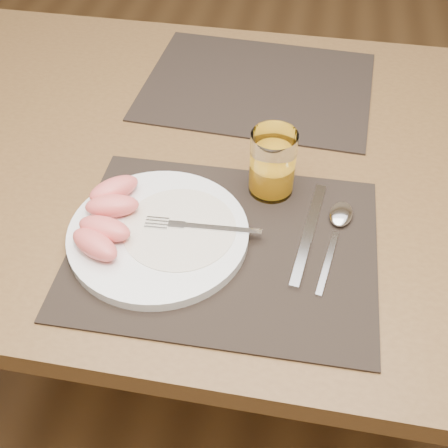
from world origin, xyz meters
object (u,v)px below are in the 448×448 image
placemat_far (258,86)px  spoon (339,221)px  table (233,188)px  fork (193,226)px  placemat_near (224,246)px  juice_glass (272,166)px  knife (306,241)px  plate (158,234)px

placemat_far → spoon: bearing=-64.1°
table → placemat_far: bearing=86.7°
fork → spoon: (0.22, 0.06, -0.01)m
placemat_near → placemat_far: 0.44m
placemat_far → juice_glass: bearing=-78.3°
placemat_near → placemat_far: size_ratio=1.00×
knife → spoon: 0.07m
knife → plate: bearing=-172.3°
placemat_far → fork: fork is taller
table → placemat_near: (0.02, -0.22, 0.09)m
table → fork: bearing=-97.5°
placemat_far → fork: bearing=-95.3°
knife → juice_glass: juice_glass is taller
knife → spoon: bearing=46.6°
placemat_far → fork: (-0.04, -0.43, 0.02)m
placemat_near → knife: knife is taller
table → placemat_far: (0.01, 0.22, 0.09)m
fork → placemat_far: bearing=84.7°
knife → juice_glass: 0.14m
placemat_far → fork: 0.43m
table → placemat_far: size_ratio=3.11×
plate → knife: bearing=7.7°
table → placemat_near: 0.24m
plate → fork: bearing=17.6°
table → knife: knife is taller
spoon → plate: bearing=-163.5°
spoon → juice_glass: (-0.11, 0.06, 0.04)m
placemat_near → fork: (-0.05, 0.01, 0.02)m
table → knife: (0.14, -0.19, 0.09)m
placemat_far → knife: 0.43m
placemat_near → plate: (-0.10, -0.00, 0.01)m
fork → spoon: 0.23m
spoon → placemat_near: bearing=-155.5°
plate → knife: size_ratio=1.23×
placemat_far → spoon: 0.40m
placemat_near → spoon: 0.18m
fork → juice_glass: 0.16m
table → plate: plate is taller
plate → spoon: 0.28m
placemat_near → table: bearing=95.8°
placemat_near → spoon: spoon is taller
plate → fork: size_ratio=1.54×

